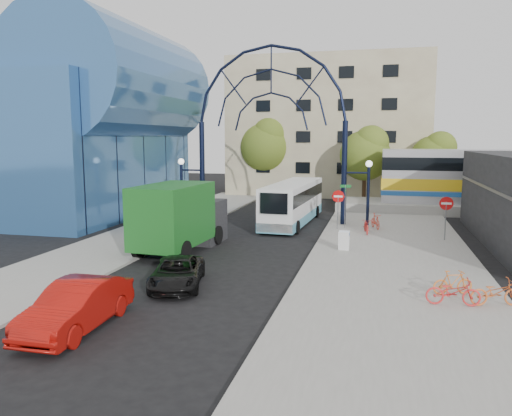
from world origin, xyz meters
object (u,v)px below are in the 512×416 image
(tree_north_a, at_px, (366,153))
(bike_near_a, at_px, (366,226))
(bike_far_b, at_px, (453,282))
(green_truck, at_px, (181,217))
(bike_far_a, at_px, (496,292))
(gateway_arch, at_px, (271,98))
(tree_north_b, at_px, (266,144))
(bike_near_b, at_px, (375,221))
(bike_far_c, at_px, (453,292))
(red_sedan, at_px, (77,306))
(black_suv, at_px, (177,273))
(city_bus, at_px, (293,202))
(do_not_enter_sign, at_px, (446,208))
(tree_north_c, at_px, (435,156))
(street_name_sign, at_px, (345,197))
(sandwich_board, at_px, (344,238))
(stop_sign, at_px, (338,200))

(tree_north_a, height_order, bike_near_a, tree_north_a)
(tree_north_a, bearing_deg, bike_far_b, -81.60)
(green_truck, relative_size, bike_far_a, 3.98)
(bike_near_a, bearing_deg, gateway_arch, 147.67)
(tree_north_b, height_order, bike_near_a, tree_north_b)
(bike_near_a, relative_size, bike_far_b, 1.13)
(bike_near_b, height_order, bike_far_c, bike_near_b)
(red_sedan, bearing_deg, bike_near_b, 64.53)
(red_sedan, bearing_deg, black_suv, 74.63)
(bike_far_a, bearing_deg, red_sedan, 96.39)
(city_bus, relative_size, black_suv, 2.53)
(do_not_enter_sign, relative_size, bike_far_c, 1.36)
(tree_north_a, bearing_deg, bike_near_b, -85.59)
(tree_north_b, bearing_deg, bike_far_a, -64.21)
(gateway_arch, distance_m, tree_north_c, 18.95)
(black_suv, distance_m, bike_far_c, 10.29)
(red_sedan, height_order, bike_near_b, red_sedan)
(gateway_arch, height_order, street_name_sign, gateway_arch)
(gateway_arch, xyz_separation_m, bike_near_a, (6.61, -3.01, -7.98))
(black_suv, bearing_deg, green_truck, 96.22)
(bike_near_a, distance_m, bike_near_b, 1.89)
(black_suv, relative_size, bike_far_a, 2.27)
(gateway_arch, xyz_separation_m, do_not_enter_sign, (11.00, -4.00, -6.58))
(street_name_sign, distance_m, city_bus, 4.04)
(gateway_arch, relative_size, sandwich_board, 13.80)
(tree_north_a, bearing_deg, green_truck, -112.40)
(tree_north_b, distance_m, city_bus, 17.07)
(tree_north_a, distance_m, tree_north_c, 6.33)
(tree_north_c, bearing_deg, tree_north_a, -161.56)
(stop_sign, bearing_deg, city_bus, 145.98)
(stop_sign, height_order, street_name_sign, street_name_sign)
(tree_north_a, xyz_separation_m, bike_far_a, (5.18, -27.42, -4.01))
(do_not_enter_sign, height_order, black_suv, do_not_enter_sign)
(do_not_enter_sign, distance_m, bike_near_b, 4.97)
(stop_sign, relative_size, tree_north_a, 0.36)
(bike_far_a, xyz_separation_m, bike_far_b, (-1.27, 0.97, -0.02))
(black_suv, bearing_deg, bike_near_b, 47.89)
(red_sedan, relative_size, bike_far_a, 2.52)
(bike_near_b, bearing_deg, black_suv, -136.40)
(green_truck, xyz_separation_m, black_suv, (2.32, -6.11, -1.21))
(do_not_enter_sign, height_order, red_sedan, do_not_enter_sign)
(bike_far_a, bearing_deg, bike_near_a, 5.47)
(tree_north_b, bearing_deg, tree_north_c, -7.12)
(black_suv, bearing_deg, bike_far_b, -8.30)
(sandwich_board, height_order, tree_north_b, tree_north_b)
(red_sedan, bearing_deg, bike_near_a, 63.71)
(tree_north_c, distance_m, bike_far_a, 29.67)
(bike_far_a, bearing_deg, tree_north_a, -4.41)
(do_not_enter_sign, relative_size, bike_near_a, 1.44)
(street_name_sign, bearing_deg, city_bus, 156.41)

